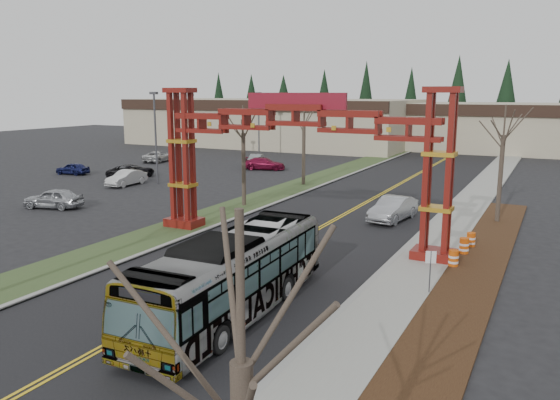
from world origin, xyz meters
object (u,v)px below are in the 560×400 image
Objects in this scene: light_pole_mid at (192,123)px; street_sign at (430,264)px; parked_car_mid_b at (73,169)px; transit_bus at (233,275)px; retail_building_east at (537,128)px; bare_tree_right_near at (241,365)px; parked_car_near_b at (126,178)px; bare_tree_right_far at (504,136)px; silver_sedan at (393,209)px; parked_car_far_b at (159,156)px; bare_tree_median_far at (304,124)px; parked_car_far_a at (256,160)px; barrel_mid at (464,247)px; barrel_north at (471,240)px; light_pole_far at (259,120)px; light_pole_near at (155,131)px; parked_car_mid_a at (264,164)px; barrel_south at (453,259)px; retail_building_west at (273,122)px; gateway_arch at (296,140)px; parked_car_near_a at (53,198)px; bare_tree_median_mid at (243,134)px; parked_car_near_c at (131,171)px.

light_pole_mid reaches higher than street_sign.
transit_bus is at bearing 49.76° from parked_car_mid_b.
transit_bus is 42.68m from parked_car_mid_b.
retail_building_east is 5.24× the size of bare_tree_right_near.
bare_tree_right_far is at bearing -1.53° from parked_car_near_b.
transit_bus is at bearing -85.59° from silver_sedan.
bare_tree_median_far is (23.72, -7.70, 5.10)m from parked_car_far_b.
parked_car_mid_b is 0.95× the size of parked_car_far_a.
barrel_mid reaches higher than barrel_north.
parked_car_far_b reaches higher than parked_car_mid_b.
parked_car_near_b is 0.90× the size of parked_car_far_b.
light_pole_mid is at bearing -117.58° from light_pole_far.
barrel_mid is (29.90, -10.87, -4.54)m from light_pole_near.
silver_sedan is 1.04× the size of parked_car_mid_a.
barrel_south is at bearing -64.29° from parked_car_far_a.
bare_tree_right_far is at bearing 68.22° from transit_bus.
street_sign is at bearing -93.11° from barrel_mid.
retail_building_west is at bearing 121.81° from bare_tree_median_far.
bare_tree_right_near is 0.86× the size of light_pole_mid.
gateway_arch is 1.57× the size of transit_bus.
parked_car_far_b is at bearing 159.47° from bare_tree_right_far.
street_sign reaches higher than barrel_north.
silver_sedan is at bearing -7.09° from parked_car_near_b.
bare_tree_right_near reaches higher than silver_sedan.
parked_car_mid_b is (-42.80, -48.58, -2.88)m from retail_building_east.
light_pole_near is 24.09m from light_pole_far.
parked_car_far_b is 0.56× the size of light_pole_far.
silver_sedan is at bearing 93.15° from parked_car_near_a.
retail_building_west is 59.05m from bare_tree_right_far.
parked_car_far_b is 14.25m from light_pole_far.
bare_tree_median_far is at bearing -25.34° from light_pole_mid.
bare_tree_right_far is 8.23× the size of barrel_mid.
retail_building_east is at bearing 58.12° from light_pole_near.
parked_car_mid_a reaches higher than parked_car_far_a.
retail_building_west is at bearing 115.37° from bare_tree_median_mid.
bare_tree_right_near is 8.02× the size of barrel_north.
barrel_north is at bearing 86.64° from street_sign.
retail_building_east reaches higher than parked_car_near_b.
silver_sedan is 0.57× the size of light_pole_near.
retail_building_east is at bearing 56.05° from parked_car_near_b.
parked_car_near_a is 0.86× the size of parked_car_near_c.
light_pole_far reaches higher than bare_tree_median_far.
silver_sedan is at bearing 75.68° from parked_car_mid_b.
bare_tree_median_far is at bearing -149.26° from parked_car_mid_a.
retail_building_east is 68.84m from parked_car_near_a.
parked_car_near_b is 4.83× the size of barrel_north.
bare_tree_right_far is (0.00, -51.39, 2.32)m from retail_building_east.
parked_car_near_c is 16.00m from parked_car_far_a.
parked_car_mid_b reaches higher than barrel_north.
light_pole_far is (9.77, 23.24, 4.38)m from parked_car_mid_b.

